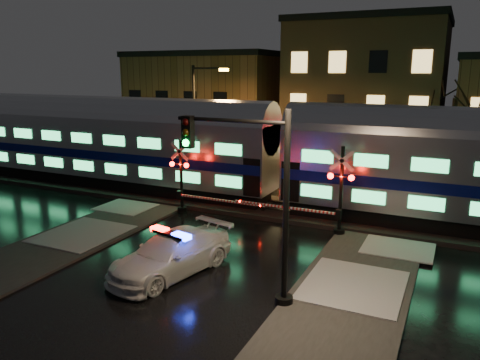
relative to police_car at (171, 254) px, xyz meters
name	(u,v)px	position (x,y,z in m)	size (l,w,h in m)	color
ground	(231,237)	(0.27, 4.70, -0.81)	(120.00, 120.00, 0.00)	black
ballast	(269,207)	(0.27, 9.70, -0.69)	(90.00, 4.20, 0.24)	black
sidewalk_left	(31,257)	(-6.23, -1.30, -0.75)	(4.00, 20.00, 0.12)	#2D2D2D
sidewalk_right	(333,327)	(6.77, -1.30, -0.75)	(4.00, 20.00, 0.12)	#2D2D2D
building_left	(212,104)	(-12.73, 26.70, 3.69)	(14.00, 10.00, 9.00)	brown
building_mid	(368,95)	(2.27, 27.20, 4.94)	(12.00, 11.00, 11.50)	brown
train	(281,152)	(0.91, 9.70, 2.58)	(51.00, 3.12, 5.92)	black
police_car	(171,254)	(0.00, 0.00, 0.00)	(3.44, 5.87, 1.77)	white
crossing_signal_right	(333,199)	(4.57, 7.01, 1.00)	(6.16, 0.67, 4.36)	black
crossing_signal_left	(186,184)	(-3.62, 7.01, 0.89)	(5.79, 0.66, 4.10)	black
traffic_light	(256,202)	(3.85, -0.60, 2.72)	(4.29, 0.74, 6.63)	black
streetlight	(198,117)	(-6.71, 13.70, 3.88)	(2.72, 0.28, 8.13)	black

